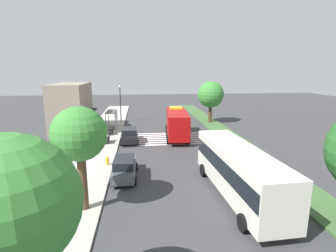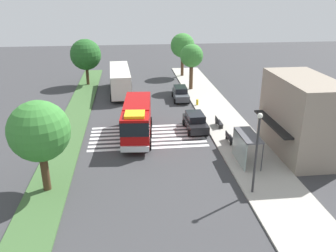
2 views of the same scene
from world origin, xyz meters
name	(u,v)px [view 1 (image 1 of 2)]	position (x,y,z in m)	size (l,w,h in m)	color
ground_plane	(170,139)	(0.00, 0.00, 0.00)	(120.00, 120.00, 0.00)	#38383A
sidewalk	(100,141)	(0.00, 8.54, 0.07)	(60.00, 4.67, 0.14)	#ADA89E
median_strip	(229,137)	(0.00, -7.71, 0.07)	(60.00, 3.00, 0.14)	#3D6033
crosswalk	(170,138)	(0.40, 0.00, 0.01)	(5.85, 11.17, 0.01)	silver
fire_truck	(177,122)	(0.83, -0.98, 1.98)	(8.86, 3.29, 3.59)	#A50C0C
parked_car_west	(124,167)	(-11.23, 5.01, 0.88)	(4.62, 2.07, 1.72)	#474C51
parked_car_mid	(129,135)	(-0.81, 5.01, 0.89)	(4.43, 2.20, 1.74)	black
transit_bus	(238,168)	(-15.24, -2.79, 2.05)	(10.77, 3.22, 3.44)	silver
bus_stop_shelter	(114,116)	(6.91, 7.52, 1.89)	(3.50, 1.40, 2.46)	#4C4C51
bench_near_shelter	(111,131)	(2.91, 7.54, 0.59)	(1.60, 0.50, 0.90)	black
bench_west_of_shelter	(107,139)	(-1.20, 7.54, 0.59)	(1.60, 0.50, 0.90)	black
street_lamp	(120,100)	(11.44, 6.81, 3.65)	(0.36, 0.36, 5.92)	#2D2D30
storefront_building	(72,108)	(5.30, 12.98, 3.35)	(8.44, 5.02, 6.71)	gray
sidewalk_tree_far_west	(8,206)	(-24.20, 7.21, 5.00)	(3.86, 3.86, 6.84)	#47301E
sidewalk_tree_west	(79,135)	(-15.92, 7.21, 4.81)	(3.22, 3.22, 6.36)	#513823
median_tree_west	(211,95)	(9.40, -7.71, 4.61)	(4.19, 4.19, 6.60)	#47301E
fire_hydrant	(107,161)	(-8.48, 6.71, 0.49)	(0.28, 0.28, 0.70)	gold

